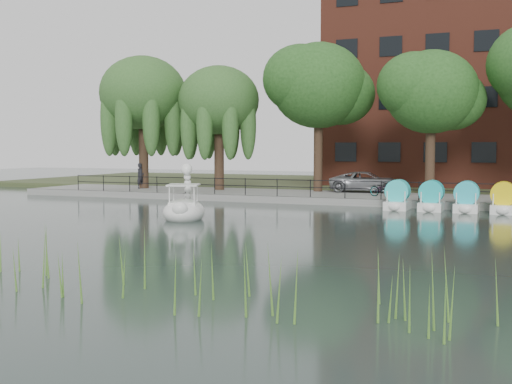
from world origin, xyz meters
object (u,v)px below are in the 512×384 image
Objects in this scene: minivan at (367,180)px; swan_boat at (184,207)px; pedestrian at (141,174)px; bicycle at (383,188)px.

swan_boat is at bearing 155.16° from minivan.
pedestrian reaches higher than minivan.
pedestrian reaches higher than bicycle.
minivan is at bearing -69.33° from pedestrian.
minivan is at bearing 50.35° from swan_boat.
pedestrian is at bearing 108.58° from swan_boat.
pedestrian is at bearing 92.88° from minivan.
minivan is 3.08× the size of bicycle.
minivan is at bearing 46.06° from bicycle.
bicycle is at bearing -81.45° from pedestrian.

